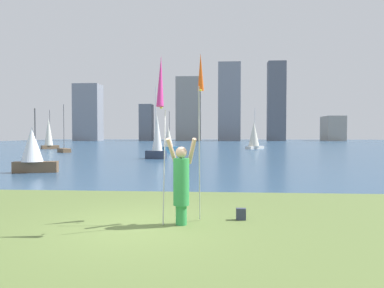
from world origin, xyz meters
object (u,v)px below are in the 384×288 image
at_px(kite_flag_right, 201,78).
at_px(bag, 241,214).
at_px(sailboat_2, 157,138).
at_px(sailboat_3, 33,149).
at_px(kite_flag_left, 161,85).
at_px(sailboat_0, 169,140).
at_px(person, 181,182).
at_px(sailboat_1, 49,134).
at_px(sailboat_5, 254,136).
at_px(sailboat_7, 64,150).

bearing_deg(kite_flag_right, bag, -13.24).
distance_m(sailboat_2, sailboat_3, 11.62).
xyz_separation_m(kite_flag_left, sailboat_2, (-3.68, 20.83, -1.41)).
distance_m(kite_flag_left, sailboat_0, 31.31).
bearing_deg(sailboat_0, person, -81.63).
height_order(person, kite_flag_left, kite_flag_left).
relative_size(kite_flag_left, sailboat_0, 0.82).
height_order(kite_flag_left, sailboat_3, kite_flag_left).
xyz_separation_m(kite_flag_left, sailboat_3, (-8.61, 10.32, -1.88)).
height_order(sailboat_1, sailboat_5, sailboat_5).
bearing_deg(sailboat_2, person, -78.70).
xyz_separation_m(kite_flag_right, sailboat_3, (-9.43, 9.19, -2.22)).
xyz_separation_m(person, sailboat_0, (-4.50, 30.62, 0.41)).
xyz_separation_m(person, sailboat_2, (-4.09, 20.45, 0.75)).
relative_size(sailboat_1, sailboat_5, 0.96).
bearing_deg(sailboat_1, sailboat_2, -43.99).
relative_size(kite_flag_left, sailboat_2, 0.63).
height_order(kite_flag_left, sailboat_2, sailboat_2).
height_order(kite_flag_left, kite_flag_right, kite_flag_right).
bearing_deg(bag, sailboat_0, 101.10).
bearing_deg(sailboat_5, sailboat_1, -176.67).
bearing_deg(sailboat_1, sailboat_0, -22.46).
relative_size(sailboat_2, sailboat_3, 1.74).
height_order(kite_flag_left, sailboat_1, sailboat_1).
xyz_separation_m(sailboat_0, sailboat_7, (-11.78, -0.95, -1.10)).
relative_size(kite_flag_left, kite_flag_right, 0.94).
bearing_deg(kite_flag_right, sailboat_2, 102.85).
bearing_deg(bag, sailboat_5, 83.14).
xyz_separation_m(sailboat_0, sailboat_5, (10.60, 8.96, 0.46)).
xyz_separation_m(kite_flag_right, sailboat_1, (-22.60, 37.18, -1.43)).
bearing_deg(kite_flag_right, sailboat_5, 81.66).
relative_size(kite_flag_left, sailboat_7, 0.71).
relative_size(person, sailboat_7, 0.37).
height_order(sailboat_2, sailboat_3, sailboat_2).
xyz_separation_m(kite_flag_right, sailboat_5, (5.69, 38.82, -1.62)).
bearing_deg(sailboat_2, kite_flag_left, -79.99).
distance_m(sailboat_1, sailboat_7, 10.31).
relative_size(person, sailboat_2, 0.33).
relative_size(bag, sailboat_5, 0.05).
relative_size(kite_flag_left, sailboat_1, 0.71).
relative_size(person, sailboat_3, 0.58).
height_order(sailboat_1, sailboat_3, sailboat_1).
distance_m(sailboat_0, sailboat_1, 19.15).
xyz_separation_m(kite_flag_right, bag, (0.99, -0.23, -3.33)).
xyz_separation_m(kite_flag_left, sailboat_1, (-21.78, 38.31, -1.10)).
bearing_deg(bag, person, -159.47).
distance_m(bag, sailboat_2, 20.73).
bearing_deg(sailboat_7, sailboat_5, 23.88).
bearing_deg(sailboat_1, kite_flag_right, -58.70).
bearing_deg(kite_flag_left, sailboat_3, 129.85).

